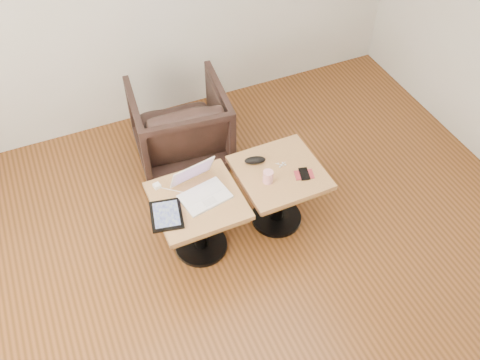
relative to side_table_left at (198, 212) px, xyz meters
name	(u,v)px	position (x,y,z in m)	size (l,w,h in m)	color
room_shell	(276,165)	(0.20, -0.65, 0.96)	(4.52, 4.52, 2.71)	#4B2C12
side_table_left	(198,212)	(0.00, 0.00, 0.00)	(0.58, 0.58, 0.52)	black
side_table_right	(279,184)	(0.61, 0.01, 0.00)	(0.58, 0.58, 0.52)	black
laptop	(201,189)	(0.04, 0.04, 0.17)	(0.36, 0.35, 0.21)	white
tablet	(166,215)	(-0.23, -0.06, 0.14)	(0.25, 0.29, 0.02)	black
charging_adapter	(157,186)	(-0.21, 0.20, 0.14)	(0.04, 0.04, 0.03)	white
glasses_case	(255,160)	(0.49, 0.15, 0.15)	(0.15, 0.06, 0.05)	black
striped_cup	(268,177)	(0.49, -0.04, 0.17)	(0.07, 0.07, 0.09)	#F05566
earbuds_tangle	(281,165)	(0.64, 0.06, 0.14)	(0.07, 0.04, 0.01)	white
phone_on_sleeve	(304,174)	(0.74, -0.09, 0.14)	(0.15, 0.12, 0.02)	maroon
armchair	(180,125)	(0.20, 0.95, -0.05)	(0.72, 0.74, 0.67)	black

